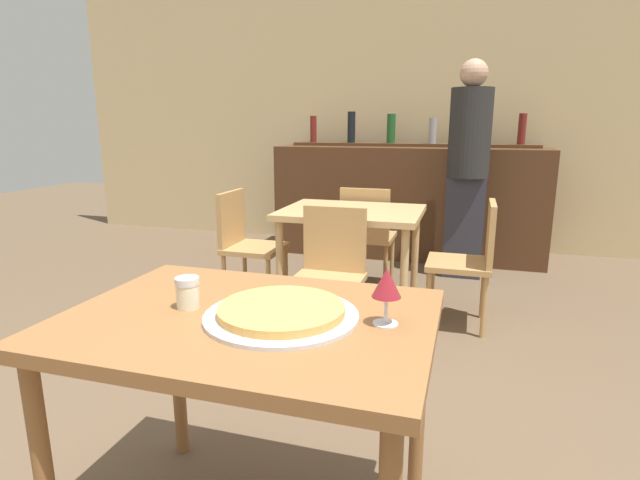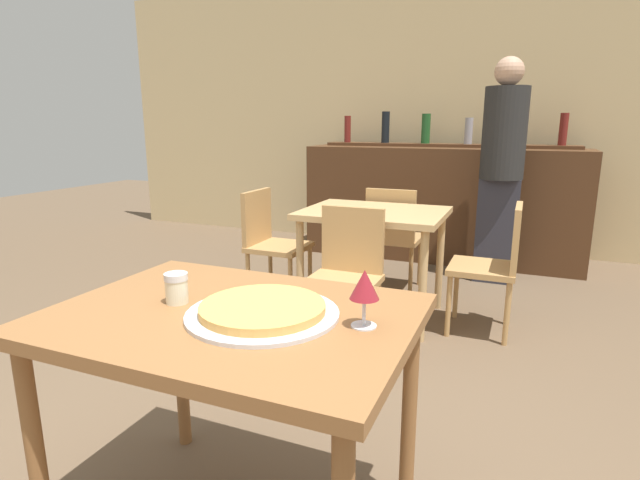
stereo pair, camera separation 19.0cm
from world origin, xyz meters
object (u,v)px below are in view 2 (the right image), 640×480
object	(u,v)px
cheese_shaker	(176,288)
wine_glass	(365,286)
chair_far_side_back	(393,232)
chair_far_side_left	(270,238)
person_standing	(502,164)
chair_far_side_front	(346,269)
pizza_tray	(263,310)
chair_far_side_right	(496,260)

from	to	relation	value
cheese_shaker	wine_glass	size ratio (longest dim) A/B	0.59
chair_far_side_back	chair_far_side_left	xyz separation A→B (m)	(-0.79, -0.54, 0.00)
chair_far_side_left	person_standing	size ratio (longest dim) A/B	0.46
chair_far_side_left	chair_far_side_front	bearing A→B (deg)	-124.34
pizza_tray	person_standing	world-z (taller)	person_standing
chair_far_side_right	person_standing	xyz separation A→B (m)	(-0.07, 1.14, 0.51)
chair_far_side_front	chair_far_side_back	world-z (taller)	same
pizza_tray	person_standing	distance (m)	3.17
chair_far_side_front	cheese_shaker	size ratio (longest dim) A/B	8.80
chair_far_side_right	wine_glass	size ratio (longest dim) A/B	5.19
cheese_shaker	chair_far_side_front	bearing A→B (deg)	88.90
chair_far_side_right	wine_glass	bearing A→B (deg)	-6.89
chair_far_side_back	chair_far_side_right	world-z (taller)	same
chair_far_side_right	cheese_shaker	world-z (taller)	cheese_shaker
chair_far_side_back	wine_glass	size ratio (longest dim) A/B	5.19
chair_far_side_front	chair_far_side_back	size ratio (longest dim) A/B	1.00
cheese_shaker	person_standing	bearing A→B (deg)	76.52
chair_far_side_back	person_standing	bearing A→B (deg)	-140.55
chair_far_side_front	chair_far_side_right	xyz separation A→B (m)	(0.79, 0.54, 0.00)
pizza_tray	wine_glass	world-z (taller)	wine_glass
chair_far_side_left	person_standing	xyz separation A→B (m)	(1.51, 1.14, 0.51)
chair_far_side_left	wine_glass	distance (m)	2.41
pizza_tray	chair_far_side_back	bearing A→B (deg)	95.97
chair_far_side_right	cheese_shaker	distance (m)	2.19
chair_far_side_front	wine_glass	bearing A→B (deg)	-68.66
chair_far_side_front	cheese_shaker	world-z (taller)	cheese_shaker
chair_far_side_front	chair_far_side_right	distance (m)	0.96
chair_far_side_back	person_standing	size ratio (longest dim) A/B	0.46
chair_far_side_front	wine_glass	world-z (taller)	wine_glass
chair_far_side_right	pizza_tray	distance (m)	2.09
pizza_tray	wine_glass	size ratio (longest dim) A/B	2.75
chair_far_side_left	cheese_shaker	distance (m)	2.17
chair_far_side_right	person_standing	bearing A→B (deg)	-176.67
chair_far_side_front	chair_far_side_back	xyz separation A→B (m)	(-0.00, 1.08, 0.00)
chair_far_side_front	person_standing	size ratio (longest dim) A/B	0.46
chair_far_side_back	pizza_tray	size ratio (longest dim) A/B	1.89
chair_far_side_back	cheese_shaker	distance (m)	2.56
pizza_tray	wine_glass	distance (m)	0.31
person_standing	chair_far_side_left	bearing A→B (deg)	-143.13
chair_far_side_left	person_standing	bearing A→B (deg)	-53.13
chair_far_side_front	chair_far_side_left	distance (m)	0.96
chair_far_side_front	pizza_tray	distance (m)	1.51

